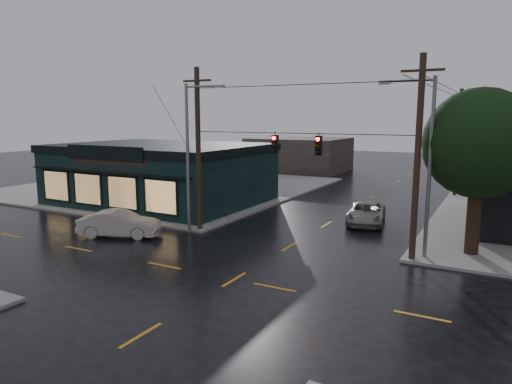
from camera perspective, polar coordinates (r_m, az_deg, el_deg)
The scene contains 15 objects.
ground_plane at distance 20.78m, azimuth -2.73°, elevation -10.87°, with size 160.00×160.00×0.00m, color black.
sidewalk_nw at distance 47.99m, azimuth -10.81°, elevation 0.69°, with size 28.00×28.00×0.15m, color gray.
pizza_shop at distance 39.11m, azimuth -11.77°, elevation 2.38°, with size 16.30×12.34×4.90m.
corner_tree at distance 25.60m, azimuth 26.15°, elevation 5.41°, with size 5.57×5.57×8.52m.
utility_pole_nw at distance 29.41m, azimuth -7.02°, elevation -4.84°, with size 2.00×0.32×10.15m, color #322516, non-canonical shape.
utility_pole_ne at distance 24.51m, azimuth 18.86°, elevation -8.20°, with size 2.00×0.32×10.15m, color #322516, non-canonical shape.
utility_pole_far_a at distance 45.37m, azimuth 23.52°, elevation -0.52°, with size 2.00×0.32×9.65m, color #322516, non-canonical shape.
utility_pole_far_b at distance 65.15m, azimuth 25.14°, elevation 2.16°, with size 2.00×0.32×9.15m, color #322516, non-canonical shape.
utility_pole_far_c at distance 85.03m, azimuth 26.00°, elevation 3.59°, with size 2.00×0.32×9.15m, color #322516, non-canonical shape.
span_signal_assembly at distance 25.28m, azimuth 5.05°, elevation 5.96°, with size 13.00×0.48×1.23m.
streetlight_nw at distance 29.03m, azimuth -8.31°, elevation -5.06°, with size 5.40×0.30×9.15m, color gray, non-canonical shape.
streetlight_ne at distance 25.11m, azimuth 20.27°, elevation -7.86°, with size 5.40×0.30×9.15m, color gray, non-canonical shape.
bg_building_west at distance 61.78m, azimuth 5.43°, elevation 4.71°, with size 12.00×10.00×4.40m, color #342926.
sedan_cream at distance 28.86m, azimuth -16.68°, elevation -3.82°, with size 1.69×4.84×1.59m, color #B7AEA1.
suv_silver at distance 31.89m, azimuth 13.63°, elevation -2.61°, with size 2.36×5.12×1.42m, color gray.
Camera 1 is at (10.15, -16.65, 7.19)m, focal length 32.00 mm.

